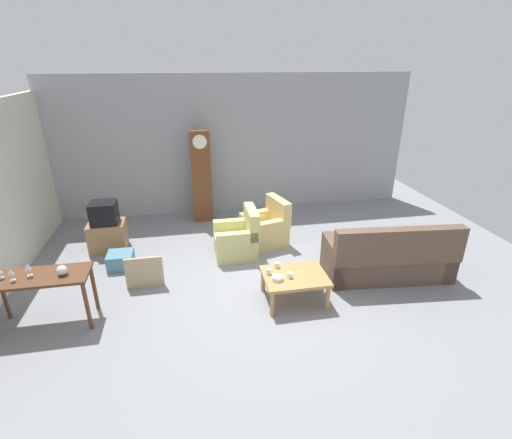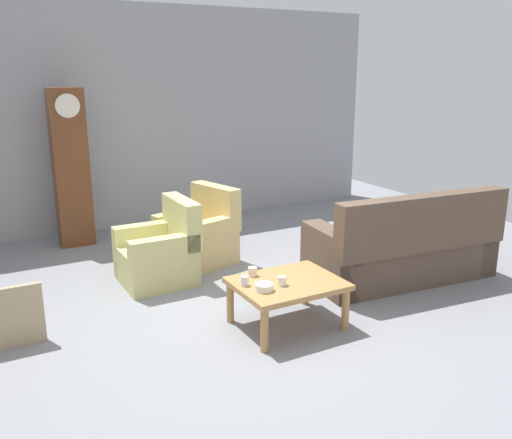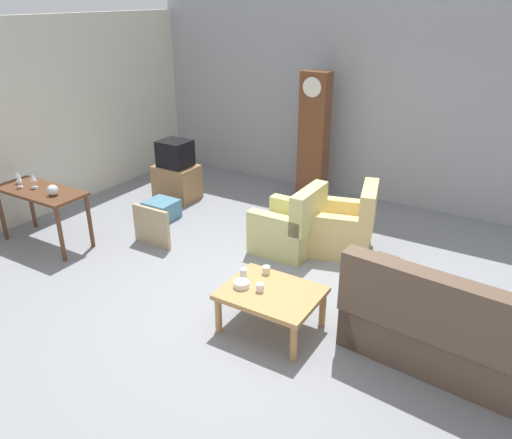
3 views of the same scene
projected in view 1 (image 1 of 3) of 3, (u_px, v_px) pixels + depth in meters
ground_plane at (269, 285)px, 6.25m from camera, size 10.40×10.40×0.00m
garage_door_wall at (237, 145)px, 8.87m from camera, size 8.40×0.16×3.20m
couch_floral at (389, 258)px, 6.36m from camera, size 2.17×1.07×1.04m
armchair_olive_near at (238, 240)px, 7.12m from camera, size 0.79×0.76×0.92m
armchair_olive_far at (266, 229)px, 7.57m from camera, size 0.96×0.94×0.92m
coffee_table_wood at (295, 278)px, 5.73m from camera, size 0.96×0.76×0.44m
console_table_dark at (40, 283)px, 5.09m from camera, size 1.30×0.56×0.78m
grandfather_clock at (201, 177)px, 8.39m from camera, size 0.44×0.30×2.08m
tv_stand_cabinet at (108, 236)px, 7.32m from camera, size 0.68×0.52×0.57m
tv_crt at (104, 213)px, 7.13m from camera, size 0.48×0.44×0.42m
framed_picture_leaning at (144, 273)px, 6.09m from camera, size 0.60×0.05×0.55m
storage_box_blue at (121, 260)px, 6.73m from camera, size 0.44×0.42×0.28m
glass_dome_cloche at (62, 270)px, 5.04m from camera, size 0.14×0.14×0.14m
cup_white_porcelain at (290, 275)px, 5.62m from camera, size 0.08×0.08×0.08m
cup_blue_rimmed at (269, 272)px, 5.71m from camera, size 0.07×0.07×0.09m
cup_cream_tall at (277, 265)px, 5.90m from camera, size 0.09×0.09×0.08m
bowl_white_stacked at (277, 278)px, 5.57m from camera, size 0.16×0.16×0.06m
wine_glass_tall at (0, 272)px, 4.94m from camera, size 0.07×0.07×0.16m
wine_glass_mid at (11, 273)px, 4.87m from camera, size 0.07×0.07×0.19m
wine_glass_short at (28, 268)px, 4.98m from camera, size 0.08×0.08×0.20m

